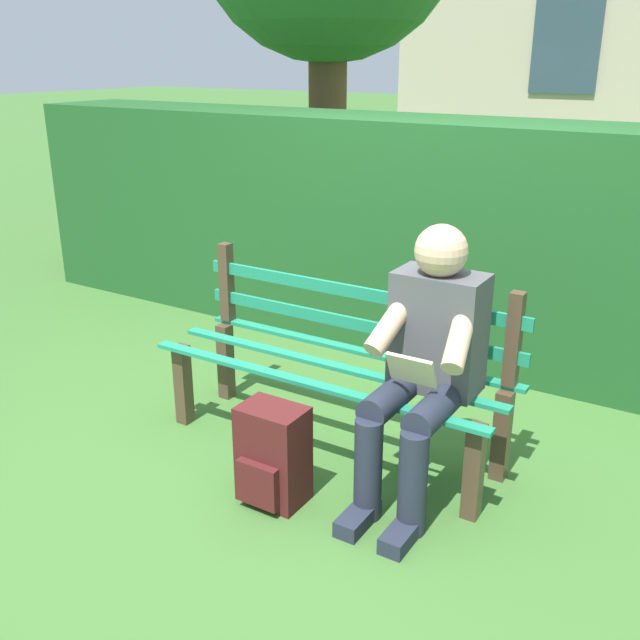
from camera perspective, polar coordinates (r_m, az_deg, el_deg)
ground at (r=3.62m, az=0.85°, el=-10.02°), size 60.00×60.00×0.00m
park_bench at (r=3.48m, az=1.49°, el=-3.39°), size 1.74×0.51×0.88m
person_seated at (r=3.04m, az=8.32°, el=-3.12°), size 0.44×0.73×1.18m
hedge_backdrop at (r=4.77m, az=6.67°, el=7.28°), size 5.87×0.80×1.57m
backpack at (r=3.14m, az=-3.75°, el=-10.61°), size 0.28×0.27×0.44m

